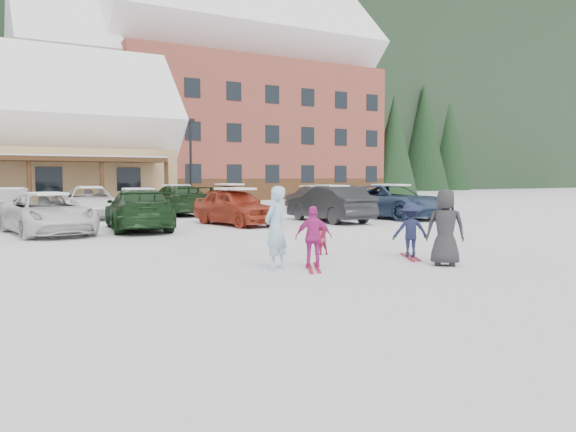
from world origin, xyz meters
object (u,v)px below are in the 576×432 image
parked_car_2 (48,214)px  parked_car_12 (230,198)px  lamp_post (191,157)px  parked_car_6 (391,201)px  toddler_red (320,238)px  child_magenta (314,237)px  bystander_dark (445,228)px  alpine_hotel (220,105)px  adult_skier (276,228)px  parked_car_10 (90,203)px  parked_car_9 (11,204)px  parked_car_5 (330,204)px  parked_car_11 (176,200)px  child_navy (410,230)px  parked_car_3 (138,210)px  parked_car_13 (314,198)px  parked_car_4 (235,207)px

parked_car_2 → parked_car_12: bearing=29.9°
lamp_post → parked_car_6: lamp_post is taller
lamp_post → toddler_red: bearing=-102.1°
child_magenta → bystander_dark: bearing=-173.6°
alpine_hotel → adult_skier: alpine_hotel is taller
child_magenta → lamp_post: bearing=-75.2°
parked_car_10 → parked_car_9: bearing=174.9°
toddler_red → parked_car_5: bearing=-121.7°
parked_car_9 → parked_car_11: bearing=-173.2°
child_navy → parked_car_2: bearing=-26.6°
lamp_post → parked_car_5: 14.40m
toddler_red → bystander_dark: bystander_dark is taller
child_magenta → parked_car_9: 18.64m
parked_car_3 → parked_car_10: parked_car_3 is taller
parked_car_9 → parked_car_13: bearing=-173.9°
parked_car_10 → parked_car_11: bearing=6.0°
adult_skier → parked_car_10: bearing=-116.4°
child_navy → parked_car_11: (0.05, 17.48, 0.10)m
child_magenta → parked_car_11: bearing=-70.4°
parked_car_2 → parked_car_13: size_ratio=1.16×
parked_car_6 → parked_car_9: bearing=145.4°
adult_skier → parked_car_6: bearing=-167.2°
lamp_post → child_magenta: bearing=-104.2°
parked_car_4 → parked_car_10: bearing=112.4°
parked_car_12 → child_navy: bearing=-104.7°
alpine_hotel → parked_car_5: 30.52m
lamp_post → parked_car_2: (-10.12, -13.76, -2.52)m
bystander_dark → parked_car_2: (-6.69, 11.60, -0.15)m
parked_car_6 → parked_car_11: parked_car_6 is taller
parked_car_11 → parked_car_5: bearing=118.1°
bystander_dark → parked_car_11: (0.24, 18.81, -0.08)m
toddler_red → child_magenta: child_magenta is taller
parked_car_2 → parked_car_11: (6.93, 7.21, 0.06)m
alpine_hotel → parked_car_9: alpine_hotel is taller
parked_car_6 → parked_car_12: parked_car_6 is taller
child_magenta → parked_car_6: 15.09m
bystander_dark → parked_car_11: bearing=-49.6°
child_magenta → parked_car_5: (7.24, 10.09, 0.11)m
parked_car_11 → parked_car_6: bearing=136.3°
parked_car_9 → adult_skier: bearing=111.9°
toddler_red → parked_car_12: parked_car_12 is taller
parked_car_4 → parked_car_5: parked_car_5 is taller
child_navy → parked_car_13: parked_car_13 is taller
adult_skier → parked_car_6: size_ratio=0.31×
parked_car_5 → parked_car_6: 3.69m
toddler_red → parked_car_13: parked_car_13 is taller
parked_car_9 → parked_car_12: parked_car_12 is taller
parked_car_5 → parked_car_11: (-4.30, 7.59, -0.02)m
parked_car_4 → parked_car_11: size_ratio=0.83×
child_magenta → parked_car_12: parked_car_12 is taller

